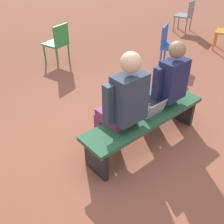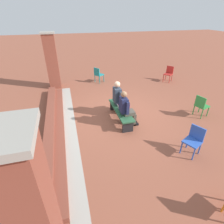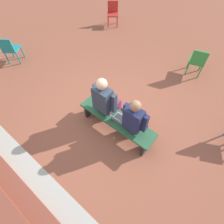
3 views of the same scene
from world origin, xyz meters
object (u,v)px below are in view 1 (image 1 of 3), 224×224
person_student (165,85)px  laptop (151,110)px  bench (145,121)px  plastic_chair_far_right (186,14)px  plastic_chair_by_pillar (58,42)px  plastic_chair_foreground (169,43)px  person_adult (122,104)px

person_student → laptop: 0.40m
bench → laptop: laptop is taller
laptop → plastic_chair_far_right: 5.11m
bench → person_student: person_student is taller
bench → plastic_chair_far_right: 5.17m
person_student → bench: bearing=9.2°
bench → plastic_chair_far_right: bearing=-149.4°
plastic_chair_by_pillar → plastic_chair_foreground: size_ratio=1.00×
person_student → plastic_chair_far_right: size_ratio=1.57×
laptop → plastic_chair_by_pillar: 3.05m
bench → plastic_chair_by_pillar: (-0.54, -3.01, 0.13)m
laptop → plastic_chair_foreground: 2.57m
person_adult → laptop: bearing=169.1°
person_student → laptop: person_student is taller
person_student → plastic_chair_by_pillar: person_student is taller
bench → person_adult: size_ratio=1.30×
plastic_chair_far_right → plastic_chair_foreground: bearing=28.2°
person_student → laptop: bearing=13.2°
plastic_chair_by_pillar → person_student: bearing=87.4°
person_adult → laptop: person_adult is taller
bench → person_student: size_ratio=1.36×
plastic_chair_far_right → laptop: bearing=31.1°
person_adult → bench: bearing=168.7°
bench → person_adult: 0.52m
laptop → person_student: bearing=-166.8°
laptop → plastic_chair_by_pillar: (-0.47, -3.02, -0.02)m
plastic_chair_by_pillar → plastic_chair_far_right: same height
person_adult → plastic_chair_far_right: size_ratio=1.65×
person_adult → plastic_chair_far_right: bearing=-151.9°
person_student → person_adult: person_adult is taller
plastic_chair_foreground → person_student: bearing=37.1°
bench → plastic_chair_far_right: (-4.45, -2.63, 0.13)m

